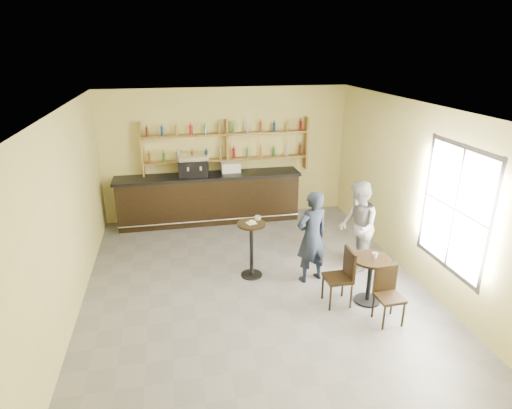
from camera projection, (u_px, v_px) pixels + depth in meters
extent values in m
plane|color=slate|center=(254.00, 284.00, 7.87)|extent=(7.00, 7.00, 0.00)
plane|color=white|center=(254.00, 107.00, 6.74)|extent=(7.00, 7.00, 0.00)
plane|color=#E4D981|center=(226.00, 154.00, 10.52)|extent=(7.00, 0.00, 7.00)
plane|color=#E4D981|center=(324.00, 326.00, 4.09)|extent=(7.00, 0.00, 7.00)
plane|color=#E4D981|center=(68.00, 215.00, 6.75)|extent=(0.00, 7.00, 7.00)
plane|color=#E4D981|center=(414.00, 191.00, 7.86)|extent=(0.00, 7.00, 7.00)
plane|color=white|center=(455.00, 209.00, 6.72)|extent=(0.00, 2.00, 2.00)
cube|color=white|center=(251.00, 223.00, 7.77)|extent=(0.21, 0.21, 0.00)
torus|color=gold|center=(252.00, 222.00, 7.75)|extent=(0.17, 0.17, 0.05)
imported|color=white|center=(258.00, 218.00, 7.87)|extent=(0.13, 0.13, 0.09)
imported|color=black|center=(312.00, 237.00, 7.71)|extent=(0.73, 0.58, 1.74)
imported|color=white|center=(375.00, 255.00, 7.04)|extent=(0.13, 0.13, 0.09)
imported|color=gray|center=(357.00, 227.00, 8.12)|extent=(0.88, 1.01, 1.77)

